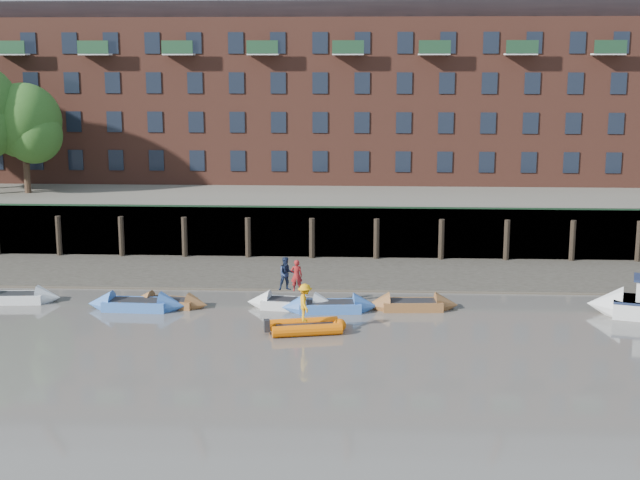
# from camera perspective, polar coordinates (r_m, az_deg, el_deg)

# --- Properties ---
(ground) EXTENTS (220.00, 220.00, 0.00)m
(ground) POSITION_cam_1_polar(r_m,az_deg,el_deg) (34.61, 0.73, -9.18)
(ground) COLOR #5D5851
(ground) RESTS_ON ground
(foreshore) EXTENTS (110.00, 8.00, 0.50)m
(foreshore) POSITION_cam_1_polar(r_m,az_deg,el_deg) (51.84, 1.46, -2.17)
(foreshore) COLOR #3D382F
(foreshore) RESTS_ON ground
(mud_band) EXTENTS (110.00, 1.60, 0.10)m
(mud_band) POSITION_cam_1_polar(r_m,az_deg,el_deg) (48.54, 1.36, -3.11)
(mud_band) COLOR #4C4336
(mud_band) RESTS_ON ground
(river_wall) EXTENTS (110.00, 1.23, 3.30)m
(river_wall) POSITION_cam_1_polar(r_m,az_deg,el_deg) (55.78, 1.58, 0.48)
(river_wall) COLOR #2D2A26
(river_wall) RESTS_ON ground
(bank_terrace) EXTENTS (110.00, 28.00, 3.20)m
(bank_terrace) POSITION_cam_1_polar(r_m,az_deg,el_deg) (69.20, 1.82, 2.62)
(bank_terrace) COLOR #5E594D
(bank_terrace) RESTS_ON ground
(apartment_terrace) EXTENTS (80.60, 15.56, 20.98)m
(apartment_terrace) POSITION_cam_1_polar(r_m,az_deg,el_deg) (69.38, 1.90, 11.95)
(apartment_terrace) COLOR brown
(apartment_terrace) RESTS_ON bank_terrace
(rowboat_0) EXTENTS (4.72, 1.72, 1.34)m
(rowboat_0) POSITION_cam_1_polar(r_m,az_deg,el_deg) (48.33, -18.95, -3.51)
(rowboat_0) COLOR silver
(rowboat_0) RESTS_ON ground
(rowboat_1) EXTENTS (4.97, 1.65, 1.43)m
(rowboat_1) POSITION_cam_1_polar(r_m,az_deg,el_deg) (45.33, -11.68, -4.07)
(rowboat_1) COLOR #3A6BBC
(rowboat_1) RESTS_ON ground
(rowboat_2) EXTENTS (4.17, 1.91, 1.17)m
(rowboat_2) POSITION_cam_1_polar(r_m,az_deg,el_deg) (45.59, -9.59, -3.96)
(rowboat_2) COLOR brown
(rowboat_2) RESTS_ON ground
(rowboat_3) EXTENTS (4.75, 1.92, 1.34)m
(rowboat_3) POSITION_cam_1_polar(r_m,az_deg,el_deg) (44.63, -1.80, -4.10)
(rowboat_3) COLOR silver
(rowboat_3) RESTS_ON ground
(rowboat_4) EXTENTS (4.86, 1.86, 1.38)m
(rowboat_4) POSITION_cam_1_polar(r_m,az_deg,el_deg) (44.09, 0.62, -4.28)
(rowboat_4) COLOR #3A6BBC
(rowboat_4) RESTS_ON ground
(rowboat_5) EXTENTS (4.65, 1.60, 1.33)m
(rowboat_5) POSITION_cam_1_polar(r_m,az_deg,el_deg) (44.65, 5.92, -4.15)
(rowboat_5) COLOR brown
(rowboat_5) RESTS_ON ground
(rib_tender) EXTENTS (3.58, 2.29, 0.60)m
(rib_tender) POSITION_cam_1_polar(r_m,az_deg,el_deg) (40.77, -0.74, -5.57)
(rib_tender) COLOR #E05E04
(rib_tender) RESTS_ON ground
(person_rower_a) EXTENTS (0.61, 0.43, 1.60)m
(person_rower_a) POSITION_cam_1_polar(r_m,az_deg,el_deg) (44.23, -1.51, -2.29)
(person_rower_a) COLOR maroon
(person_rower_a) RESTS_ON rowboat_3
(person_rower_b) EXTENTS (0.97, 0.85, 1.69)m
(person_rower_b) POSITION_cam_1_polar(r_m,az_deg,el_deg) (44.41, -2.17, -2.17)
(person_rower_b) COLOR #19233F
(person_rower_b) RESTS_ON rowboat_3
(person_rib_crew) EXTENTS (0.82, 1.21, 1.74)m
(person_rib_crew) POSITION_cam_1_polar(r_m,az_deg,el_deg) (40.33, -0.97, -4.03)
(person_rib_crew) COLOR orange
(person_rib_crew) RESTS_ON rib_tender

